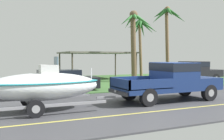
# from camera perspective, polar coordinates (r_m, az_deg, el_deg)

# --- Properties ---
(ground) EXTENTS (36.00, 22.00, 0.11)m
(ground) POSITION_cam_1_polar(r_m,az_deg,el_deg) (20.23, -3.15, -3.35)
(ground) COLOR #424247
(pickup_truck_towing) EXTENTS (5.61, 2.09, 1.90)m
(pickup_truck_towing) POSITION_cam_1_polar(r_m,az_deg,el_deg) (13.34, 13.29, -2.00)
(pickup_truck_towing) COLOR navy
(pickup_truck_towing) RESTS_ON ground
(boat_on_trailer) EXTENTS (5.75, 2.35, 2.18)m
(boat_on_trailer) POSITION_cam_1_polar(r_m,az_deg,el_deg) (10.69, -15.03, -3.48)
(boat_on_trailer) COLOR gray
(boat_on_trailer) RESTS_ON ground
(parked_pickup_background) EXTENTS (5.82, 1.99, 1.82)m
(parked_pickup_background) POSITION_cam_1_polar(r_m,az_deg,el_deg) (22.63, 17.46, -0.22)
(parked_pickup_background) COLOR black
(parked_pickup_background) RESTS_ON ground
(parked_sedan_near) EXTENTS (4.44, 1.81, 1.38)m
(parked_sedan_near) POSITION_cam_1_polar(r_m,az_deg,el_deg) (16.57, -11.03, -2.38)
(parked_sedan_near) COLOR black
(parked_sedan_near) RESTS_ON ground
(carport_awning) EXTENTS (6.81, 5.17, 2.68)m
(carport_awning) POSITION_cam_1_polar(r_m,az_deg,el_deg) (25.65, -3.38, 3.69)
(carport_awning) COLOR #4C4238
(carport_awning) RESTS_ON ground
(palm_tree_near_left) EXTENTS (3.61, 2.77, 6.92)m
(palm_tree_near_left) POSITION_cam_1_polar(r_m,az_deg,el_deg) (25.04, 12.07, 10.04)
(palm_tree_near_left) COLOR brown
(palm_tree_near_left) RESTS_ON ground
(palm_tree_near_right) EXTENTS (3.10, 3.32, 6.17)m
(palm_tree_near_right) POSITION_cam_1_polar(r_m,az_deg,el_deg) (22.50, 4.90, 8.56)
(palm_tree_near_right) COLOR brown
(palm_tree_near_right) RESTS_ON ground
(palm_tree_mid) EXTENTS (3.50, 3.15, 6.06)m
(palm_tree_mid) POSITION_cam_1_polar(r_m,az_deg,el_deg) (26.22, 6.32, 8.73)
(palm_tree_mid) COLOR brown
(palm_tree_mid) RESTS_ON ground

